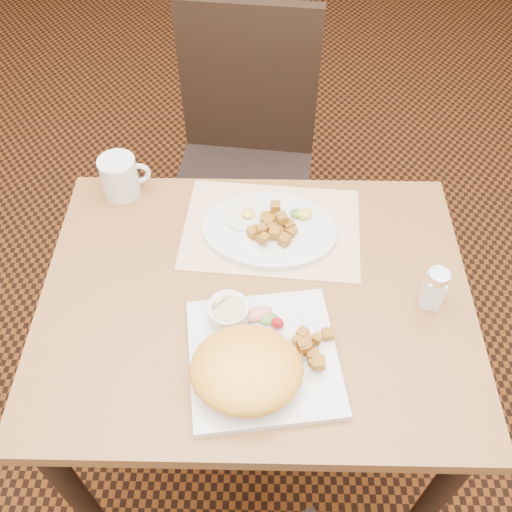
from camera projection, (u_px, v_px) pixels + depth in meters
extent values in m
plane|color=black|center=(256.00, 435.00, 1.77)|extent=(8.00, 8.00, 0.00)
cube|color=#99612F|center=(256.00, 300.00, 1.20)|extent=(0.90, 0.70, 0.03)
cylinder|color=black|center=(80.00, 498.00, 1.31)|extent=(0.05, 0.05, 0.71)
cylinder|color=black|center=(429.00, 505.00, 1.30)|extent=(0.05, 0.05, 0.71)
cylinder|color=black|center=(123.00, 287.00, 1.69)|extent=(0.05, 0.05, 0.71)
cylinder|color=black|center=(393.00, 291.00, 1.68)|extent=(0.05, 0.05, 0.71)
cube|color=black|center=(241.00, 192.00, 1.81)|extent=(0.46, 0.46, 0.05)
cylinder|color=black|center=(298.00, 208.00, 2.09)|extent=(0.04, 0.04, 0.42)
cylinder|color=black|center=(290.00, 287.00, 1.87)|extent=(0.04, 0.04, 0.42)
cylinder|color=black|center=(202.00, 200.00, 2.12)|extent=(0.04, 0.04, 0.42)
cylinder|color=black|center=(182.00, 276.00, 1.89)|extent=(0.04, 0.04, 0.42)
cube|color=black|center=(249.00, 82.00, 1.73)|extent=(0.42, 0.08, 0.50)
cube|color=white|center=(272.00, 229.00, 1.30)|extent=(0.42, 0.31, 0.00)
cube|color=silver|center=(263.00, 357.00, 1.09)|extent=(0.32, 0.32, 0.02)
ellipsoid|color=yellow|center=(247.00, 369.00, 1.02)|extent=(0.21, 0.18, 0.08)
ellipsoid|color=yellow|center=(260.00, 386.00, 1.02)|extent=(0.08, 0.07, 0.03)
ellipsoid|color=yellow|center=(215.00, 360.00, 1.06)|extent=(0.08, 0.07, 0.03)
cylinder|color=silver|center=(228.00, 313.00, 1.11)|extent=(0.08, 0.08, 0.04)
cylinder|color=beige|center=(228.00, 309.00, 1.10)|extent=(0.07, 0.07, 0.01)
ellipsoid|color=#387223|center=(268.00, 319.00, 1.12)|extent=(0.04, 0.03, 0.01)
ellipsoid|color=red|center=(278.00, 323.00, 1.11)|extent=(0.03, 0.03, 0.03)
ellipsoid|color=#F28C72|center=(258.00, 314.00, 1.13)|extent=(0.07, 0.05, 0.02)
cylinder|color=white|center=(245.00, 215.00, 1.30)|extent=(0.10, 0.10, 0.01)
ellipsoid|color=yellow|center=(248.00, 214.00, 1.29)|extent=(0.03, 0.03, 0.01)
ellipsoid|color=#387223|center=(299.00, 214.00, 1.30)|extent=(0.05, 0.04, 0.01)
ellipsoid|color=yellow|center=(305.00, 214.00, 1.30)|extent=(0.04, 0.04, 0.02)
cube|color=white|center=(433.00, 292.00, 1.14)|extent=(0.04, 0.04, 0.08)
cylinder|color=silver|center=(439.00, 277.00, 1.11)|extent=(0.05, 0.05, 0.02)
cylinder|color=silver|center=(120.00, 177.00, 1.34)|extent=(0.09, 0.09, 0.10)
torus|color=silver|center=(139.00, 173.00, 1.35)|extent=(0.06, 0.02, 0.06)
cube|color=#AB6E1B|center=(298.00, 341.00, 1.09)|extent=(0.02, 0.02, 0.02)
cube|color=#AB6E1B|center=(314.00, 363.00, 1.04)|extent=(0.02, 0.02, 0.02)
cube|color=#AB6E1B|center=(303.00, 344.00, 1.07)|extent=(0.02, 0.02, 0.02)
cube|color=#AB6E1B|center=(281.00, 347.00, 1.07)|extent=(0.02, 0.02, 0.02)
cube|color=#AB6E1B|center=(302.00, 334.00, 1.10)|extent=(0.03, 0.03, 0.02)
cube|color=#AB6E1B|center=(294.00, 360.00, 1.06)|extent=(0.02, 0.02, 0.02)
cube|color=#AB6E1B|center=(284.00, 352.00, 1.06)|extent=(0.02, 0.02, 0.02)
cube|color=#AB6E1B|center=(288.00, 345.00, 1.07)|extent=(0.02, 0.02, 0.02)
cube|color=#AB6E1B|center=(305.00, 338.00, 1.09)|extent=(0.02, 0.02, 0.02)
cube|color=#AB6E1B|center=(313.00, 341.00, 1.09)|extent=(0.03, 0.03, 0.02)
cube|color=#AB6E1B|center=(292.00, 353.00, 1.07)|extent=(0.02, 0.03, 0.02)
cube|color=#AB6E1B|center=(287.00, 350.00, 1.06)|extent=(0.03, 0.03, 0.02)
cube|color=#AB6E1B|center=(306.00, 346.00, 1.07)|extent=(0.02, 0.02, 0.02)
cube|color=#AB6E1B|center=(328.00, 334.00, 1.10)|extent=(0.02, 0.03, 0.02)
cube|color=#AB6E1B|center=(318.00, 339.00, 1.08)|extent=(0.02, 0.02, 0.02)
cube|color=#AB6E1B|center=(306.00, 350.00, 1.08)|extent=(0.03, 0.03, 0.02)
cube|color=#AB6E1B|center=(298.00, 357.00, 1.07)|extent=(0.02, 0.02, 0.02)
cube|color=#AB6E1B|center=(318.00, 360.00, 1.06)|extent=(0.02, 0.02, 0.02)
cube|color=#AB6E1B|center=(298.00, 349.00, 1.08)|extent=(0.02, 0.02, 0.02)
cube|color=#AB6E1B|center=(313.00, 355.00, 1.07)|extent=(0.02, 0.02, 0.02)
cube|color=#AB6E1B|center=(304.00, 347.00, 1.07)|extent=(0.02, 0.02, 0.02)
cube|color=#AB6E1B|center=(319.00, 363.00, 1.04)|extent=(0.02, 0.02, 0.02)
cube|color=#AB6E1B|center=(283.00, 350.00, 1.06)|extent=(0.02, 0.02, 0.01)
cube|color=#AB6E1B|center=(254.00, 232.00, 1.26)|extent=(0.03, 0.03, 0.02)
cube|color=#AB6E1B|center=(275.00, 207.00, 1.28)|extent=(0.02, 0.02, 0.02)
cube|color=#AB6E1B|center=(272.00, 218.00, 1.29)|extent=(0.03, 0.03, 0.02)
cube|color=#AB6E1B|center=(291.00, 231.00, 1.26)|extent=(0.03, 0.03, 0.02)
cube|color=#AB6E1B|center=(272.00, 229.00, 1.27)|extent=(0.03, 0.03, 0.02)
cube|color=#AB6E1B|center=(282.00, 219.00, 1.26)|extent=(0.03, 0.03, 0.02)
cube|color=#AB6E1B|center=(266.00, 217.00, 1.29)|extent=(0.02, 0.02, 0.02)
cube|color=#AB6E1B|center=(268.00, 225.00, 1.28)|extent=(0.02, 0.02, 0.02)
cube|color=#AB6E1B|center=(288.00, 226.00, 1.27)|extent=(0.03, 0.03, 0.02)
cube|color=#AB6E1B|center=(275.00, 230.00, 1.26)|extent=(0.03, 0.03, 0.02)
cube|color=#AB6E1B|center=(267.00, 222.00, 1.28)|extent=(0.03, 0.03, 0.02)
cube|color=#AB6E1B|center=(261.00, 238.00, 1.25)|extent=(0.03, 0.03, 0.02)
cube|color=#AB6E1B|center=(264.00, 238.00, 1.23)|extent=(0.03, 0.03, 0.01)
cube|color=#AB6E1B|center=(278.00, 236.00, 1.26)|extent=(0.03, 0.02, 0.02)
cube|color=#AB6E1B|center=(285.00, 240.00, 1.24)|extent=(0.03, 0.03, 0.02)
cube|color=#AB6E1B|center=(275.00, 233.00, 1.26)|extent=(0.03, 0.03, 0.02)
cube|color=#AB6E1B|center=(275.00, 229.00, 1.27)|extent=(0.02, 0.02, 0.02)
cube|color=#AB6E1B|center=(278.00, 231.00, 1.26)|extent=(0.03, 0.03, 0.02)
cube|color=#AB6E1B|center=(276.00, 228.00, 1.27)|extent=(0.03, 0.03, 0.02)
cube|color=#AB6E1B|center=(278.00, 218.00, 1.29)|extent=(0.02, 0.02, 0.02)
cube|color=#AB6E1B|center=(261.00, 229.00, 1.24)|extent=(0.02, 0.02, 0.02)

